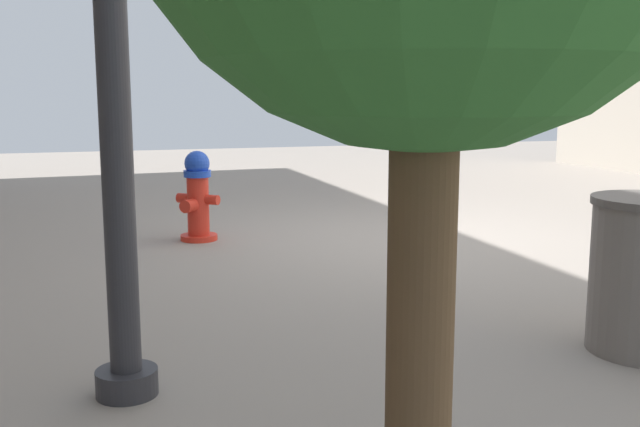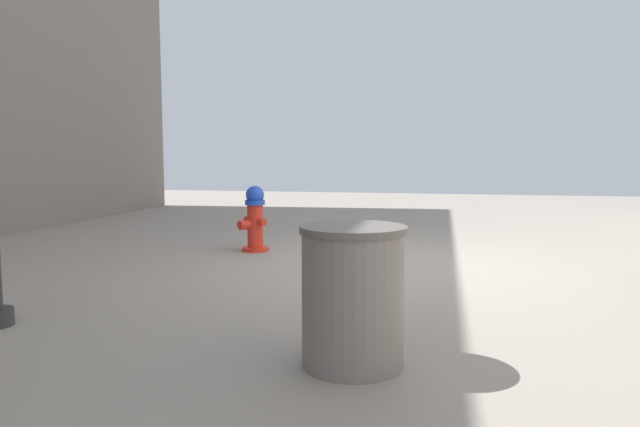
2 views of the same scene
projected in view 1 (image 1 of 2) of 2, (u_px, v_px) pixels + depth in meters
The scene contains 3 objects.
ground_plane at pixel (410, 240), 6.85m from camera, with size 23.40×23.40×0.00m, color gray.
fire_hydrant at pixel (198, 196), 6.81m from camera, with size 0.38×0.39×0.83m.
planter_tree at pixel (424, 142), 1.14m from camera, with size 0.97×0.97×2.24m.
Camera 1 is at (2.83, 6.15, 1.36)m, focal length 41.47 mm.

